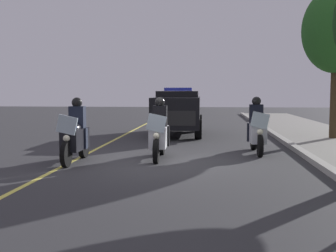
# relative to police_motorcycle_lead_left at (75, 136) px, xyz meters

# --- Properties ---
(ground_plane) EXTENTS (80.00, 80.00, 0.00)m
(ground_plane) POSITION_rel_police_motorcycle_lead_left_xyz_m (-0.02, 2.37, -0.70)
(ground_plane) COLOR #333335
(curb_strip) EXTENTS (48.00, 0.24, 0.15)m
(curb_strip) POSITION_rel_police_motorcycle_lead_left_xyz_m (-0.02, 6.28, -0.62)
(curb_strip) COLOR #9E9B93
(curb_strip) RESTS_ON ground
(lane_stripe_center) EXTENTS (48.00, 0.12, 0.01)m
(lane_stripe_center) POSITION_rel_police_motorcycle_lead_left_xyz_m (-0.02, -0.13, -0.70)
(lane_stripe_center) COLOR #E0D14C
(lane_stripe_center) RESTS_ON ground
(police_motorcycle_lead_left) EXTENTS (2.14, 0.56, 1.72)m
(police_motorcycle_lead_left) POSITION_rel_police_motorcycle_lead_left_xyz_m (0.00, 0.00, 0.00)
(police_motorcycle_lead_left) COLOR black
(police_motorcycle_lead_left) RESTS_ON ground
(police_motorcycle_lead_right) EXTENTS (2.14, 0.56, 1.72)m
(police_motorcycle_lead_right) POSITION_rel_police_motorcycle_lead_left_xyz_m (-0.77, 2.14, 0.00)
(police_motorcycle_lead_right) COLOR black
(police_motorcycle_lead_right) RESTS_ON ground
(police_motorcycle_trailing) EXTENTS (2.14, 0.56, 1.72)m
(police_motorcycle_trailing) POSITION_rel_police_motorcycle_lead_left_xyz_m (-2.12, 4.98, 0.00)
(police_motorcycle_trailing) COLOR black
(police_motorcycle_trailing) RESTS_ON ground
(police_suv) EXTENTS (4.94, 2.14, 2.05)m
(police_suv) POSITION_rel_police_motorcycle_lead_left_xyz_m (-7.21, 2.19, 0.37)
(police_suv) COLOR black
(police_suv) RESTS_ON ground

